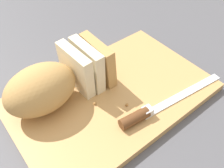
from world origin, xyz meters
The scene contains 7 objects.
ground_plane centered at (0.00, 0.00, 0.00)m, with size 3.00×3.00×0.00m, color #4C4C51.
cutting_board centered at (0.00, 0.00, 0.01)m, with size 0.45×0.29×0.02m, color tan.
bread_loaf centered at (-0.10, 0.07, 0.07)m, with size 0.24×0.11×0.10m.
bread_knife centered at (0.01, -0.09, 0.03)m, with size 0.28×0.06×0.02m.
crumb_near_knife centered at (-0.02, 0.05, 0.02)m, with size 0.00×0.00×0.00m, color #A8753D.
crumb_near_loaf centered at (-0.05, 0.00, 0.02)m, with size 0.01×0.01×0.01m, color #A8753D.
crumb_stray_left centered at (0.00, -0.05, 0.02)m, with size 0.01×0.01×0.01m, color #A8753D.
Camera 1 is at (-0.24, -0.28, 0.43)m, focal length 38.95 mm.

